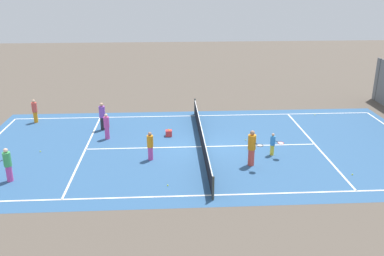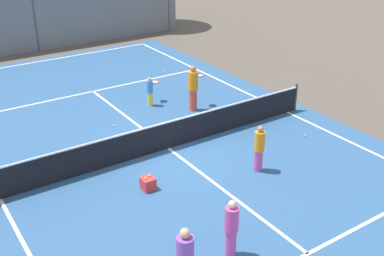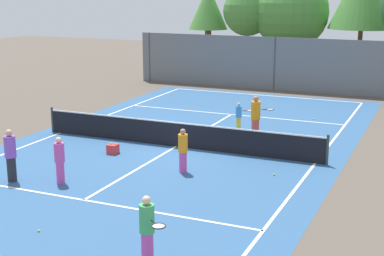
# 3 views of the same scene
# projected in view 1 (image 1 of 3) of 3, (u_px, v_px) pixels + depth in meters

# --- Properties ---
(ground_plane) EXTENTS (80.00, 80.00, 0.00)m
(ground_plane) POSITION_uv_depth(u_px,v_px,m) (202.00, 147.00, 23.18)
(ground_plane) COLOR brown
(court_surface) EXTENTS (13.00, 25.00, 0.01)m
(court_surface) POSITION_uv_depth(u_px,v_px,m) (202.00, 147.00, 23.18)
(court_surface) COLOR #2D5684
(court_surface) RESTS_ON ground_plane
(tennis_net) EXTENTS (11.90, 0.10, 1.10)m
(tennis_net) POSITION_uv_depth(u_px,v_px,m) (202.00, 138.00, 23.01)
(tennis_net) COLOR #333833
(tennis_net) RESTS_ON ground_plane
(player_0) EXTENTS (0.95, 0.70, 1.84)m
(player_0) POSITION_uv_depth(u_px,v_px,m) (252.00, 148.00, 20.60)
(player_0) COLOR #E54C3F
(player_0) RESTS_ON ground_plane
(player_1) EXTENTS (0.33, 0.33, 1.53)m
(player_1) POSITION_uv_depth(u_px,v_px,m) (35.00, 111.00, 26.81)
(player_1) COLOR orange
(player_1) RESTS_ON ground_plane
(player_2) EXTENTS (0.37, 0.37, 1.73)m
(player_2) POSITION_uv_depth(u_px,v_px,m) (102.00, 116.00, 25.48)
(player_2) COLOR #232328
(player_2) RESTS_ON ground_plane
(player_3) EXTENTS (0.79, 0.68, 1.22)m
(player_3) POSITION_uv_depth(u_px,v_px,m) (273.00, 144.00, 21.89)
(player_3) COLOR yellow
(player_3) RESTS_ON ground_plane
(player_4) EXTENTS (0.32, 0.32, 1.52)m
(player_4) POSITION_uv_depth(u_px,v_px,m) (150.00, 146.00, 21.29)
(player_4) COLOR #D14799
(player_4) RESTS_ON ground_plane
(player_5) EXTENTS (0.33, 0.33, 1.53)m
(player_5) POSITION_uv_depth(u_px,v_px,m) (107.00, 126.00, 24.08)
(player_5) COLOR #D14799
(player_5) RESTS_ON ground_plane
(player_6) EXTENTS (0.87, 0.74, 1.64)m
(player_6) POSITION_uv_depth(u_px,v_px,m) (8.00, 164.00, 19.00)
(player_6) COLOR #D14799
(player_6) RESTS_ON ground_plane
(ball_crate) EXTENTS (0.36, 0.37, 0.43)m
(ball_crate) POSITION_uv_depth(u_px,v_px,m) (169.00, 133.00, 24.69)
(ball_crate) COLOR red
(ball_crate) RESTS_ON ground_plane
(tennis_ball_0) EXTENTS (0.07, 0.07, 0.07)m
(tennis_ball_0) POSITION_uv_depth(u_px,v_px,m) (246.00, 140.00, 24.07)
(tennis_ball_0) COLOR #CCE533
(tennis_ball_0) RESTS_ON ground_plane
(tennis_ball_1) EXTENTS (0.07, 0.07, 0.07)m
(tennis_ball_1) POSITION_uv_depth(u_px,v_px,m) (352.00, 174.00, 19.85)
(tennis_ball_1) COLOR #CCE533
(tennis_ball_1) RESTS_ON ground_plane
(tennis_ball_2) EXTENTS (0.07, 0.07, 0.07)m
(tennis_ball_2) POSITION_uv_depth(u_px,v_px,m) (40.00, 151.00, 22.49)
(tennis_ball_2) COLOR #CCE533
(tennis_ball_2) RESTS_ON ground_plane
(tennis_ball_3) EXTENTS (0.07, 0.07, 0.07)m
(tennis_ball_3) POSITION_uv_depth(u_px,v_px,m) (315.00, 115.00, 28.45)
(tennis_ball_3) COLOR #CCE533
(tennis_ball_3) RESTS_ON ground_plane
(tennis_ball_4) EXTENTS (0.07, 0.07, 0.07)m
(tennis_ball_4) POSITION_uv_depth(u_px,v_px,m) (168.00, 185.00, 18.82)
(tennis_ball_4) COLOR #CCE533
(tennis_ball_4) RESTS_ON ground_plane
(tennis_ball_5) EXTENTS (0.07, 0.07, 0.07)m
(tennis_ball_5) POSITION_uv_depth(u_px,v_px,m) (10.00, 173.00, 20.02)
(tennis_ball_5) COLOR #CCE533
(tennis_ball_5) RESTS_ON ground_plane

